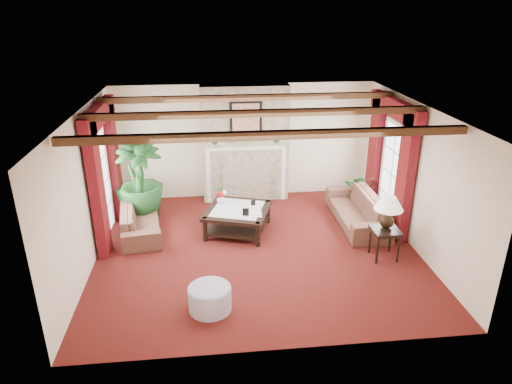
{
  "coord_description": "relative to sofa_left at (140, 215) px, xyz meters",
  "views": [
    {
      "loc": [
        -0.85,
        -7.6,
        4.36
      ],
      "look_at": [
        0.02,
        0.4,
        1.03
      ],
      "focal_mm": 32.0,
      "sensor_mm": 36.0,
      "label": 1
    }
  ],
  "objects": [
    {
      "name": "potted_palm",
      "position": [
        -0.05,
        0.68,
        0.13
      ],
      "size": [
        2.26,
        2.5,
        1.01
      ],
      "primitive_type": "imported",
      "rotation": [
        0.0,
        0.0,
        0.38
      ],
      "color": "black",
      "rests_on": "ground"
    },
    {
      "name": "side_table",
      "position": [
        4.59,
        -1.55,
        -0.08
      ],
      "size": [
        0.62,
        0.62,
        0.58
      ],
      "primitive_type": null,
      "rotation": [
        0.0,
        0.0,
        0.33
      ],
      "color": "black",
      "rests_on": "ground"
    },
    {
      "name": "table_lamp",
      "position": [
        4.59,
        -1.55,
        0.53
      ],
      "size": [
        0.52,
        0.52,
        0.66
      ],
      "primitive_type": null,
      "color": "black",
      "rests_on": "side_table"
    },
    {
      "name": "sofa_left",
      "position": [
        0.0,
        0.0,
        0.0
      ],
      "size": [
        2.07,
        1.11,
        0.75
      ],
      "primitive_type": "imported",
      "rotation": [
        0.0,
        0.0,
        1.72
      ],
      "color": "black",
      "rests_on": "ground"
    },
    {
      "name": "ceiling_beams",
      "position": [
        2.3,
        -1.02,
        2.27
      ],
      "size": [
        6.0,
        3.0,
        0.12
      ],
      "primitive_type": null,
      "color": "#3A2312",
      "rests_on": "ceiling"
    },
    {
      "name": "curtains_left",
      "position": [
        -0.56,
        -0.02,
        2.18
      ],
      "size": [
        0.2,
        2.4,
        2.55
      ],
      "primitive_type": null,
      "color": "#550D0B",
      "rests_on": "ground"
    },
    {
      "name": "floor",
      "position": [
        2.3,
        -1.02,
        -0.37
      ],
      "size": [
        6.0,
        6.0,
        0.0
      ],
      "primitive_type": "plane",
      "color": "#3F0C0B",
      "rests_on": "ground"
    },
    {
      "name": "left_wall",
      "position": [
        -0.7,
        -1.02,
        0.98
      ],
      "size": [
        0.02,
        5.5,
        2.7
      ],
      "primitive_type": "cube",
      "color": "beige",
      "rests_on": "ground"
    },
    {
      "name": "curtains_right",
      "position": [
        5.16,
        -0.02,
        2.18
      ],
      "size": [
        0.2,
        2.4,
        2.55
      ],
      "primitive_type": null,
      "color": "#550D0B",
      "rests_on": "ground"
    },
    {
      "name": "french_door_right",
      "position": [
        5.27,
        -0.02,
        1.76
      ],
      "size": [
        0.1,
        1.1,
        2.16
      ],
      "primitive_type": null,
      "color": "white",
      "rests_on": "ground"
    },
    {
      "name": "back_wall",
      "position": [
        2.3,
        1.73,
        0.98
      ],
      "size": [
        6.0,
        0.02,
        2.7
      ],
      "primitive_type": "cube",
      "color": "beige",
      "rests_on": "ground"
    },
    {
      "name": "sofa_right",
      "position": [
        4.54,
        -0.12,
        0.05
      ],
      "size": [
        2.16,
        0.65,
        0.84
      ],
      "primitive_type": "imported",
      "rotation": [
        0.0,
        0.0,
        -1.58
      ],
      "color": "black",
      "rests_on": "ground"
    },
    {
      "name": "flower_vase",
      "position": [
        1.67,
        0.12,
        0.22
      ],
      "size": [
        0.26,
        0.26,
        0.19
      ],
      "primitive_type": "imported",
      "rotation": [
        0.0,
        0.0,
        -0.16
      ],
      "color": "silver",
      "rests_on": "coffee_table"
    },
    {
      "name": "small_plant",
      "position": [
        4.89,
        0.75,
        -0.05
      ],
      "size": [
        1.34,
        1.36,
        0.64
      ],
      "primitive_type": "imported",
      "rotation": [
        0.0,
        0.0,
        -0.41
      ],
      "color": "black",
      "rests_on": "ground"
    },
    {
      "name": "photo_frame_b",
      "position": [
        2.32,
        -0.08,
        0.19
      ],
      "size": [
        0.09,
        0.06,
        0.12
      ],
      "primitive_type": null,
      "rotation": [
        0.0,
        0.0,
        0.42
      ],
      "color": "black",
      "rests_on": "coffee_table"
    },
    {
      "name": "right_wall",
      "position": [
        5.3,
        -1.02,
        0.98
      ],
      "size": [
        0.02,
        5.5,
        2.7
      ],
      "primitive_type": "cube",
      "color": "beige",
      "rests_on": "ground"
    },
    {
      "name": "book",
      "position": [
        2.24,
        -0.53,
        0.27
      ],
      "size": [
        0.21,
        0.05,
        0.28
      ],
      "primitive_type": "imported",
      "rotation": [
        0.0,
        0.0,
        -0.08
      ],
      "color": "black",
      "rests_on": "coffee_table"
    },
    {
      "name": "ottoman",
      "position": [
        1.38,
        -2.77,
        -0.18
      ],
      "size": [
        0.66,
        0.66,
        0.38
      ],
      "primitive_type": "cylinder",
      "color": "#938DA0",
      "rests_on": "ground"
    },
    {
      "name": "coffee_table",
      "position": [
        1.99,
        -0.21,
        -0.12
      ],
      "size": [
        1.54,
        1.54,
        0.5
      ],
      "primitive_type": null,
      "rotation": [
        0.0,
        0.0,
        -0.32
      ],
      "color": "black",
      "rests_on": "ground"
    },
    {
      "name": "french_door_left",
      "position": [
        -0.67,
        -0.02,
        1.76
      ],
      "size": [
        0.1,
        1.1,
        2.16
      ],
      "primitive_type": null,
      "color": "white",
      "rests_on": "ground"
    },
    {
      "name": "fireplace",
      "position": [
        2.3,
        1.53,
        2.33
      ],
      "size": [
        2.0,
        0.52,
        2.7
      ],
      "primitive_type": null,
      "color": "tan",
      "rests_on": "ground"
    },
    {
      "name": "ceiling",
      "position": [
        2.3,
        -1.02,
        2.33
      ],
      "size": [
        6.0,
        6.0,
        0.0
      ],
      "primitive_type": "plane",
      "rotation": [
        3.14,
        0.0,
        0.0
      ],
      "color": "white",
      "rests_on": "floor"
    },
    {
      "name": "photo_frame_a",
      "position": [
        2.12,
        -0.56,
        0.21
      ],
      "size": [
        0.13,
        0.04,
        0.17
      ],
      "primitive_type": null,
      "rotation": [
        0.0,
        0.0,
        -0.18
      ],
      "color": "black",
      "rests_on": "coffee_table"
    }
  ]
}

